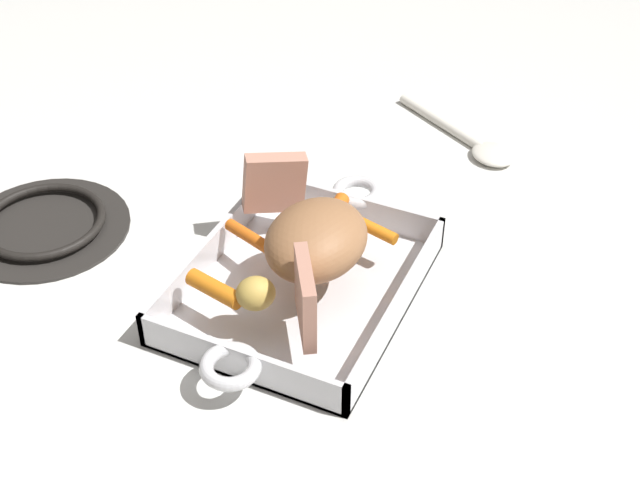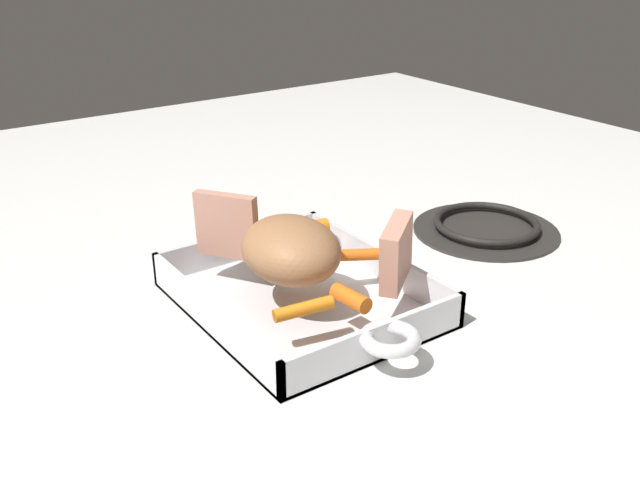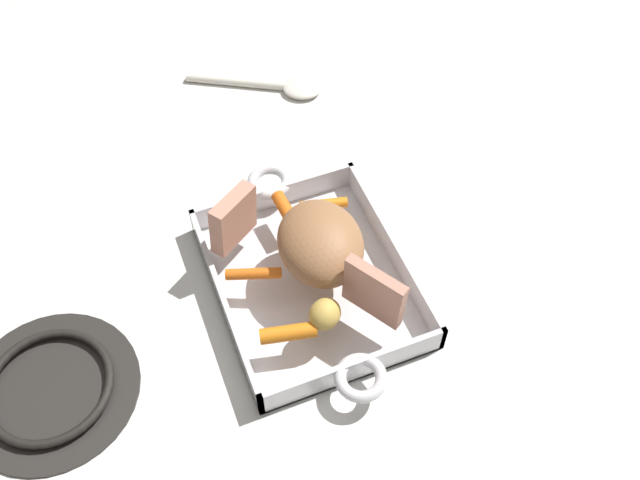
# 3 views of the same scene
# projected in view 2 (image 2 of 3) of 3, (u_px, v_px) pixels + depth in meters

# --- Properties ---
(ground_plane) EXTENTS (2.02, 2.02, 0.00)m
(ground_plane) POSITION_uv_depth(u_px,v_px,m) (301.00, 305.00, 0.85)
(ground_plane) COLOR silver
(roasting_dish) EXTENTS (0.38, 0.24, 0.04)m
(roasting_dish) POSITION_uv_depth(u_px,v_px,m) (300.00, 295.00, 0.84)
(roasting_dish) COLOR silver
(roasting_dish) RESTS_ON ground_plane
(pork_roast) EXTENTS (0.14, 0.12, 0.07)m
(pork_roast) POSITION_uv_depth(u_px,v_px,m) (291.00, 250.00, 0.80)
(pork_roast) COLOR #9E6B44
(pork_roast) RESTS_ON roasting_dish
(roast_slice_outer) EXTENTS (0.06, 0.08, 0.08)m
(roast_slice_outer) POSITION_uv_depth(u_px,v_px,m) (396.00, 253.00, 0.79)
(roast_slice_outer) COLOR tan
(roast_slice_outer) RESTS_ON roasting_dish
(roast_slice_thin) EXTENTS (0.08, 0.05, 0.08)m
(roast_slice_thin) POSITION_uv_depth(u_px,v_px,m) (227.00, 226.00, 0.85)
(roast_slice_thin) COLOR tan
(roast_slice_thin) RESTS_ON roasting_dish
(baby_carrot_center_right) EXTENTS (0.04, 0.07, 0.02)m
(baby_carrot_center_right) POSITION_uv_depth(u_px,v_px,m) (356.00, 255.00, 0.85)
(baby_carrot_center_right) COLOR orange
(baby_carrot_center_right) RESTS_ON roasting_dish
(baby_carrot_southwest) EXTENTS (0.03, 0.07, 0.02)m
(baby_carrot_southwest) POSITION_uv_depth(u_px,v_px,m) (303.00, 229.00, 0.92)
(baby_carrot_southwest) COLOR orange
(baby_carrot_southwest) RESTS_ON roasting_dish
(baby_carrot_southeast) EXTENTS (0.03, 0.07, 0.02)m
(baby_carrot_southeast) POSITION_uv_depth(u_px,v_px,m) (304.00, 309.00, 0.73)
(baby_carrot_southeast) COLOR orange
(baby_carrot_southeast) RESTS_ON roasting_dish
(baby_carrot_short) EXTENTS (0.05, 0.02, 0.02)m
(baby_carrot_short) POSITION_uv_depth(u_px,v_px,m) (353.00, 297.00, 0.75)
(baby_carrot_short) COLOR orange
(baby_carrot_short) RESTS_ON roasting_dish
(potato_golden_large) EXTENTS (0.05, 0.06, 0.04)m
(potato_golden_large) POSITION_uv_depth(u_px,v_px,m) (272.00, 232.00, 0.89)
(potato_golden_large) COLOR gold
(potato_golden_large) RESTS_ON roasting_dish
(stove_burner_rear) EXTENTS (0.21, 0.21, 0.02)m
(stove_burner_rear) POSITION_uv_depth(u_px,v_px,m) (486.00, 227.00, 1.04)
(stove_burner_rear) COLOR #282623
(stove_burner_rear) RESTS_ON ground_plane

